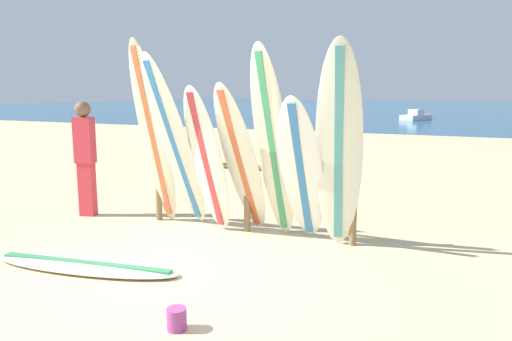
{
  "coord_description": "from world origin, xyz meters",
  "views": [
    {
      "loc": [
        2.9,
        -3.95,
        1.92
      ],
      "look_at": [
        0.21,
        2.1,
        0.81
      ],
      "focal_mm": 33.28,
      "sensor_mm": 36.0,
      "label": 1
    }
  ],
  "objects_px": {
    "surfboard_leaning_center": "(241,161)",
    "surfboard_leaning_far_right": "(339,148)",
    "surfboard_leaning_right": "(302,171)",
    "sand_bucket": "(177,319)",
    "surfboard_lying_on_sand": "(85,265)",
    "surfboard_leaning_center_right": "(273,145)",
    "surfboard_leaning_left": "(176,145)",
    "small_boat_offshore": "(416,116)",
    "surfboard_leaning_far_left": "(154,135)",
    "surfboard_rack": "(247,183)",
    "surfboard_leaning_center_left": "(207,161)",
    "beachgoer_standing": "(85,154)"
  },
  "relations": [
    {
      "from": "surfboard_leaning_far_left",
      "to": "surfboard_leaning_center",
      "type": "distance_m",
      "value": 1.39
    },
    {
      "from": "surfboard_leaning_far_right",
      "to": "surfboard_lying_on_sand",
      "type": "height_order",
      "value": "surfboard_leaning_far_right"
    },
    {
      "from": "small_boat_offshore",
      "to": "surfboard_leaning_left",
      "type": "bearing_deg",
      "value": -90.88
    },
    {
      "from": "surfboard_leaning_center_left",
      "to": "small_boat_offshore",
      "type": "relative_size",
      "value": 0.72
    },
    {
      "from": "surfboard_leaning_center_right",
      "to": "sand_bucket",
      "type": "relative_size",
      "value": 13.71
    },
    {
      "from": "beachgoer_standing",
      "to": "small_boat_offshore",
      "type": "xyz_separation_m",
      "value": [
        2.18,
        27.85,
        -0.72
      ]
    },
    {
      "from": "surfboard_leaning_center_left",
      "to": "surfboard_leaning_left",
      "type": "bearing_deg",
      "value": -175.42
    },
    {
      "from": "small_boat_offshore",
      "to": "surfboard_lying_on_sand",
      "type": "bearing_deg",
      "value": -91.14
    },
    {
      "from": "surfboard_leaning_center_right",
      "to": "surfboard_leaning_center",
      "type": "bearing_deg",
      "value": 179.97
    },
    {
      "from": "surfboard_leaning_right",
      "to": "small_boat_offshore",
      "type": "distance_m",
      "value": 27.93
    },
    {
      "from": "surfboard_leaning_left",
      "to": "surfboard_leaning_center_right",
      "type": "bearing_deg",
      "value": 5.38
    },
    {
      "from": "surfboard_leaning_center",
      "to": "small_boat_offshore",
      "type": "xyz_separation_m",
      "value": [
        -0.49,
        27.87,
        -0.77
      ]
    },
    {
      "from": "surfboard_leaning_center_right",
      "to": "surfboard_lying_on_sand",
      "type": "distance_m",
      "value": 2.6
    },
    {
      "from": "beachgoer_standing",
      "to": "surfboard_rack",
      "type": "bearing_deg",
      "value": 4.99
    },
    {
      "from": "surfboard_leaning_center_right",
      "to": "surfboard_lying_on_sand",
      "type": "xyz_separation_m",
      "value": [
        -1.52,
        -1.73,
        -1.21
      ]
    },
    {
      "from": "surfboard_leaning_left",
      "to": "sand_bucket",
      "type": "bearing_deg",
      "value": -57.03
    },
    {
      "from": "surfboard_leaning_center_left",
      "to": "beachgoer_standing",
      "type": "xyz_separation_m",
      "value": [
        -2.22,
        0.12,
        -0.03
      ]
    },
    {
      "from": "surfboard_leaning_center",
      "to": "surfboard_leaning_center_right",
      "type": "xyz_separation_m",
      "value": [
        0.45,
        -0.0,
        0.23
      ]
    },
    {
      "from": "surfboard_leaning_center",
      "to": "surfboard_lying_on_sand",
      "type": "relative_size",
      "value": 0.89
    },
    {
      "from": "surfboard_lying_on_sand",
      "to": "surfboard_leaning_right",
      "type": "bearing_deg",
      "value": 41.81
    },
    {
      "from": "surfboard_leaning_center",
      "to": "surfboard_leaning_far_right",
      "type": "bearing_deg",
      "value": -1.1
    },
    {
      "from": "beachgoer_standing",
      "to": "sand_bucket",
      "type": "height_order",
      "value": "beachgoer_standing"
    },
    {
      "from": "surfboard_lying_on_sand",
      "to": "surfboard_leaning_center_right",
      "type": "bearing_deg",
      "value": 48.54
    },
    {
      "from": "surfboard_leaning_far_left",
      "to": "surfboard_rack",
      "type": "bearing_deg",
      "value": 11.35
    },
    {
      "from": "surfboard_leaning_center",
      "to": "surfboard_leaning_right",
      "type": "distance_m",
      "value": 0.84
    },
    {
      "from": "surfboard_leaning_left",
      "to": "surfboard_lying_on_sand",
      "type": "relative_size",
      "value": 1.05
    },
    {
      "from": "surfboard_rack",
      "to": "surfboard_leaning_center_right",
      "type": "relative_size",
      "value": 1.21
    },
    {
      "from": "surfboard_rack",
      "to": "beachgoer_standing",
      "type": "xyz_separation_m",
      "value": [
        -2.63,
        -0.23,
        0.29
      ]
    },
    {
      "from": "surfboard_leaning_far_right",
      "to": "sand_bucket",
      "type": "xyz_separation_m",
      "value": [
        -0.69,
        -2.44,
        -1.17
      ]
    },
    {
      "from": "surfboard_leaning_center",
      "to": "surfboard_leaning_far_right",
      "type": "distance_m",
      "value": 1.32
    },
    {
      "from": "sand_bucket",
      "to": "surfboard_leaning_center_left",
      "type": "bearing_deg",
      "value": 113.9
    },
    {
      "from": "surfboard_leaning_left",
      "to": "surfboard_leaning_center_right",
      "type": "xyz_separation_m",
      "value": [
        1.36,
        0.13,
        0.04
      ]
    },
    {
      "from": "surfboard_leaning_right",
      "to": "surfboard_lying_on_sand",
      "type": "distance_m",
      "value": 2.72
    },
    {
      "from": "surfboard_leaning_right",
      "to": "beachgoer_standing",
      "type": "bearing_deg",
      "value": 179.28
    },
    {
      "from": "surfboard_rack",
      "to": "surfboard_leaning_far_right",
      "type": "bearing_deg",
      "value": -12.01
    },
    {
      "from": "surfboard_lying_on_sand",
      "to": "small_boat_offshore",
      "type": "relative_size",
      "value": 0.82
    },
    {
      "from": "surfboard_leaning_left",
      "to": "surfboard_lying_on_sand",
      "type": "bearing_deg",
      "value": -95.81
    },
    {
      "from": "surfboard_leaning_right",
      "to": "surfboard_leaning_far_right",
      "type": "distance_m",
      "value": 0.56
    },
    {
      "from": "surfboard_leaning_center",
      "to": "small_boat_offshore",
      "type": "height_order",
      "value": "surfboard_leaning_center"
    },
    {
      "from": "surfboard_leaning_right",
      "to": "sand_bucket",
      "type": "bearing_deg",
      "value": -95.48
    },
    {
      "from": "surfboard_leaning_far_left",
      "to": "surfboard_leaning_center_right",
      "type": "distance_m",
      "value": 1.81
    },
    {
      "from": "surfboard_rack",
      "to": "surfboard_leaning_center_right",
      "type": "bearing_deg",
      "value": -28.15
    },
    {
      "from": "surfboard_leaning_left",
      "to": "surfboard_leaning_far_right",
      "type": "relative_size",
      "value": 0.96
    },
    {
      "from": "surfboard_leaning_far_right",
      "to": "sand_bucket",
      "type": "relative_size",
      "value": 13.85
    },
    {
      "from": "surfboard_leaning_left",
      "to": "surfboard_leaning_center_left",
      "type": "height_order",
      "value": "surfboard_leaning_left"
    },
    {
      "from": "surfboard_rack",
      "to": "surfboard_leaning_center_left",
      "type": "relative_size",
      "value": 1.51
    },
    {
      "from": "surfboard_leaning_right",
      "to": "sand_bucket",
      "type": "height_order",
      "value": "surfboard_leaning_right"
    },
    {
      "from": "surfboard_lying_on_sand",
      "to": "surfboard_leaning_center",
      "type": "bearing_deg",
      "value": 58.05
    },
    {
      "from": "surfboard_leaning_far_left",
      "to": "surfboard_lying_on_sand",
      "type": "height_order",
      "value": "surfboard_leaning_far_left"
    },
    {
      "from": "surfboard_leaning_far_left",
      "to": "surfboard_leaning_center",
      "type": "xyz_separation_m",
      "value": [
        1.36,
        0.01,
        -0.29
      ]
    }
  ]
}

